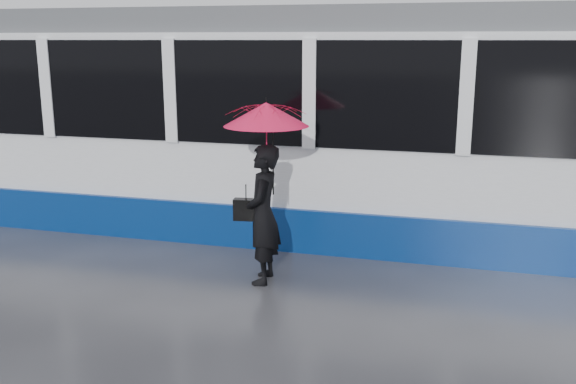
% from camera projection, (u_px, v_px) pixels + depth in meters
% --- Properties ---
extents(ground, '(90.00, 90.00, 0.00)m').
position_uv_depth(ground, '(281.00, 285.00, 7.77)').
color(ground, '#29292E').
rests_on(ground, ground).
extents(rails, '(34.00, 1.51, 0.02)m').
position_uv_depth(rails, '(325.00, 228.00, 10.12)').
color(rails, '#3F3D38').
rests_on(rails, ground).
extents(tram, '(26.00, 2.56, 3.35)m').
position_uv_depth(tram, '(121.00, 118.00, 10.63)').
color(tram, white).
rests_on(tram, ground).
extents(woman, '(0.48, 0.67, 1.70)m').
position_uv_depth(woman, '(263.00, 214.00, 7.72)').
color(woman, black).
rests_on(woman, ground).
extents(umbrella, '(1.12, 1.12, 1.15)m').
position_uv_depth(umbrella, '(266.00, 131.00, 7.47)').
color(umbrella, '#EF1479').
rests_on(umbrella, ground).
extents(handbag, '(0.32, 0.17, 0.44)m').
position_uv_depth(handbag, '(246.00, 210.00, 7.79)').
color(handbag, black).
rests_on(handbag, ground).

